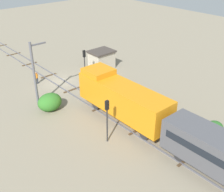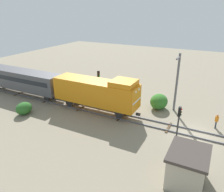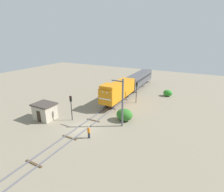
{
  "view_description": "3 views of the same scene",
  "coord_description": "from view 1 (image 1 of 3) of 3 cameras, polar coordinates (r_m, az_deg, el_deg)",
  "views": [
    {
      "loc": [
        17.1,
        30.34,
        16.41
      ],
      "look_at": [
        0.22,
        11.0,
        2.52
      ],
      "focal_mm": 45.0,
      "sensor_mm": 36.0,
      "label": 1
    },
    {
      "loc": [
        -21.88,
        -1.24,
        12.48
      ],
      "look_at": [
        -0.42,
        9.85,
        2.74
      ],
      "focal_mm": 35.0,
      "sensor_mm": 36.0,
      "label": 2
    },
    {
      "loc": [
        14.82,
        -18.66,
        13.21
      ],
      "look_at": [
        -0.92,
        11.39,
        1.58
      ],
      "focal_mm": 28.0,
      "sensor_mm": 36.0,
      "label": 3
    }
  ],
  "objects": [
    {
      "name": "relay_hut",
      "position": [
        41.99,
        -2.13,
        7.45
      ],
      "size": [
        3.5,
        2.9,
        2.74
      ],
      "color": "#B2A893",
      "rests_on": "ground"
    },
    {
      "name": "traffic_signal_mid",
      "position": [
        25.19,
        -1.03,
        -3.63
      ],
      "size": [
        0.32,
        0.34,
        4.39
      ],
      "color": "#262628",
      "rests_on": "ground"
    },
    {
      "name": "ground_plane",
      "position": [
        38.5,
        -10.59,
        2.68
      ],
      "size": [
        105.46,
        105.46,
        0.0
      ],
      "primitive_type": "plane",
      "color": "gray"
    },
    {
      "name": "railway_track",
      "position": [
        38.47,
        -10.6,
        2.77
      ],
      "size": [
        2.4,
        70.31,
        0.16
      ],
      "color": "#595960",
      "rests_on": "ground"
    },
    {
      "name": "bush_mid",
      "position": [
        28.87,
        19.94,
        -6.34
      ],
      "size": [
        2.12,
        1.74,
        1.54
      ],
      "primitive_type": "ellipsoid",
      "color": "#2B6326",
      "rests_on": "ground"
    },
    {
      "name": "traffic_signal_near",
      "position": [
        37.77,
        -5.64,
        7.36
      ],
      "size": [
        0.32,
        0.34,
        4.21
      ],
      "color": "#262628",
      "rests_on": "ground"
    },
    {
      "name": "bush_far",
      "position": [
        31.89,
        -12.53,
        -1.22
      ],
      "size": [
        2.75,
        2.25,
        2.0
      ],
      "primitive_type": "ellipsoid",
      "color": "#316F26",
      "rests_on": "ground"
    },
    {
      "name": "locomotive",
      "position": [
        28.4,
        1.95,
        -0.29
      ],
      "size": [
        2.9,
        11.6,
        4.6
      ],
      "color": "orange",
      "rests_on": "railway_track"
    },
    {
      "name": "worker_near_track",
      "position": [
        38.49,
        -15.1,
        3.78
      ],
      "size": [
        0.38,
        0.38,
        1.7
      ],
      "rotation": [
        0.0,
        0.0,
        2.05
      ],
      "color": "#262B38",
      "rests_on": "ground"
    },
    {
      "name": "catenary_mast",
      "position": [
        31.99,
        -15.45,
        4.52
      ],
      "size": [
        1.94,
        0.28,
        7.5
      ],
      "color": "#595960",
      "rests_on": "ground"
    }
  ]
}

